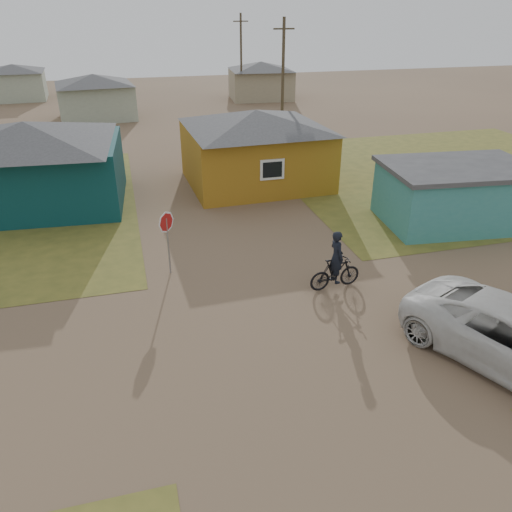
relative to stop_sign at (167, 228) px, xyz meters
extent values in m
plane|color=brown|center=(3.11, -4.99, -1.76)|extent=(120.00, 120.00, 0.00)
cube|color=olive|center=(17.11, 8.01, -1.75)|extent=(20.00, 18.00, 0.00)
cube|color=#093133|center=(-5.39, 8.51, -0.26)|extent=(8.40, 6.54, 3.00)
pyramid|color=#39393C|center=(-5.39, 8.51, 1.74)|extent=(8.93, 7.08, 1.00)
cube|color=#9C6B18|center=(5.61, 9.01, -0.26)|extent=(7.21, 6.24, 3.00)
pyramid|color=#39393C|center=(5.61, 9.01, 1.69)|extent=(7.72, 6.76, 0.90)
cube|color=silver|center=(5.61, 5.98, -0.11)|extent=(1.20, 0.06, 1.00)
cube|color=black|center=(5.61, 5.95, -0.11)|extent=(0.95, 0.04, 0.75)
cube|color=teal|center=(12.61, 1.51, -0.56)|extent=(6.39, 4.61, 2.40)
cube|color=#39393C|center=(12.61, 1.51, 0.74)|extent=(6.71, 4.93, 0.20)
cube|color=#9EA890|center=(-2.89, 29.01, -0.36)|extent=(6.49, 5.60, 2.80)
pyramid|color=#39393C|center=(-2.89, 29.01, 1.44)|extent=(7.04, 6.15, 0.80)
cube|color=gray|center=(13.11, 35.01, -0.36)|extent=(6.41, 5.50, 2.80)
pyramid|color=#39393C|center=(13.11, 35.01, 1.44)|extent=(6.95, 6.05, 0.80)
cube|color=#9EA890|center=(-10.89, 41.01, -0.41)|extent=(5.75, 5.28, 2.70)
pyramid|color=#39393C|center=(-10.89, 41.01, 1.29)|extent=(6.28, 5.81, 0.70)
cylinder|color=#473B2A|center=(9.61, 17.01, 2.24)|extent=(0.20, 0.20, 8.00)
cube|color=#473B2A|center=(9.61, 17.01, 5.54)|extent=(1.40, 0.10, 0.10)
cylinder|color=#473B2A|center=(10.61, 33.01, 2.24)|extent=(0.20, 0.20, 8.00)
cube|color=#473B2A|center=(10.61, 33.01, 5.54)|extent=(1.40, 0.10, 0.10)
cylinder|color=gray|center=(0.00, 0.00, -0.69)|extent=(0.06, 0.06, 2.14)
imported|color=black|center=(5.31, -2.52, -1.20)|extent=(1.91, 0.71, 1.12)
imported|color=black|center=(5.31, -2.52, -0.57)|extent=(0.51, 0.71, 1.84)
camera|label=1|loc=(-1.12, -16.11, 6.94)|focal=35.00mm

